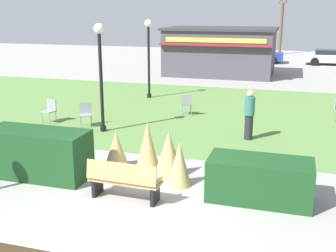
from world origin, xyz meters
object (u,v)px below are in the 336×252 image
(park_bench, at_px, (124,181))
(lamppost_far, at_px, (149,49))
(cafe_chair_west, at_px, (86,112))
(parked_car_west_slot, at_px, (199,53))
(trash_bin, at_px, (277,181))
(person_strolling, at_px, (249,115))
(lamppost_mid, at_px, (100,64))
(parked_car_east_slot, at_px, (331,57))
(cafe_chair_center, at_px, (187,103))
(parked_car_center_slot, at_px, (257,55))
(food_kiosk, at_px, (221,51))
(tree_center_bg, at_px, (281,27))
(cafe_chair_north, at_px, (50,109))

(park_bench, height_order, lamppost_far, lamppost_far)
(cafe_chair_west, bearing_deg, parked_car_west_slot, 91.71)
(trash_bin, xyz_separation_m, person_strolling, (-1.14, 4.48, 0.42))
(cafe_chair_west, distance_m, parked_car_west_slot, 22.30)
(lamppost_mid, height_order, parked_car_east_slot, lamppost_mid)
(parked_car_west_slot, bearing_deg, park_bench, -80.76)
(park_bench, height_order, cafe_chair_center, park_bench)
(cafe_chair_west, height_order, parked_car_center_slot, parked_car_center_slot)
(lamppost_far, distance_m, food_kiosk, 9.20)
(lamppost_mid, relative_size, parked_car_west_slot, 0.90)
(lamppost_mid, distance_m, lamppost_far, 6.20)
(food_kiosk, relative_size, cafe_chair_center, 8.21)
(trash_bin, height_order, cafe_chair_west, cafe_chair_west)
(lamppost_mid, relative_size, cafe_chair_center, 4.29)
(parked_car_east_slot, bearing_deg, parked_car_west_slot, -179.99)
(cafe_chair_west, xyz_separation_m, parked_car_east_slot, (10.21, 22.29, 0.12))
(parked_car_east_slot, bearing_deg, trash_bin, -96.40)
(cafe_chair_west, bearing_deg, cafe_chair_center, 40.30)
(trash_bin, distance_m, parked_car_east_slot, 26.88)
(parked_car_center_slot, height_order, tree_center_bg, tree_center_bg)
(food_kiosk, xyz_separation_m, cafe_chair_west, (-2.54, -14.67, -1.05))
(trash_bin, height_order, parked_car_east_slot, parked_car_east_slot)
(cafe_chair_west, xyz_separation_m, parked_car_west_slot, (-0.67, 22.29, 0.12))
(trash_bin, bearing_deg, tree_center_bg, 92.22)
(cafe_chair_center, bearing_deg, person_strolling, -43.16)
(lamppost_mid, bearing_deg, parked_car_west_slot, 93.99)
(lamppost_far, bearing_deg, park_bench, -73.45)
(cafe_chair_center, height_order, tree_center_bg, tree_center_bg)
(parked_car_west_slot, height_order, tree_center_bg, tree_center_bg)
(lamppost_mid, height_order, cafe_chair_north, lamppost_mid)
(trash_bin, height_order, person_strolling, person_strolling)
(food_kiosk, bearing_deg, cafe_chair_west, -99.80)
(lamppost_far, xyz_separation_m, cafe_chair_west, (-0.52, -5.73, -1.89))
(park_bench, xyz_separation_m, parked_car_east_slot, (6.35, 27.80, 0.16))
(parked_car_west_slot, relative_size, parked_car_east_slot, 1.00)
(parked_car_east_slot, bearing_deg, lamppost_mid, -112.21)
(trash_bin, height_order, food_kiosk, food_kiosk)
(trash_bin, height_order, parked_car_west_slot, parked_car_west_slot)
(parked_car_west_slot, relative_size, parked_car_center_slot, 0.99)
(park_bench, relative_size, lamppost_far, 0.45)
(trash_bin, bearing_deg, cafe_chair_north, 152.78)
(park_bench, height_order, trash_bin, park_bench)
(cafe_chair_center, height_order, cafe_chair_north, same)
(lamppost_far, xyz_separation_m, cafe_chair_center, (2.71, -3.00, -1.89))
(person_strolling, distance_m, parked_car_east_slot, 22.61)
(cafe_chair_north, bearing_deg, lamppost_far, 69.22)
(parked_car_center_slot, bearing_deg, parked_car_west_slot, 179.99)
(tree_center_bg, bearing_deg, cafe_chair_north, -104.05)
(park_bench, bearing_deg, tree_center_bg, 86.75)
(trash_bin, height_order, parked_car_center_slot, parked_car_center_slot)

